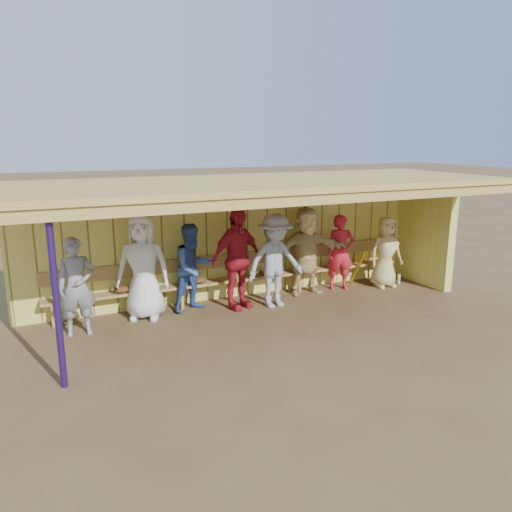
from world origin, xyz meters
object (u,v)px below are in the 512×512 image
Objects in this scene: player_h at (386,252)px; player_c at (193,267)px; player_d at (237,259)px; player_f at (306,251)px; player_a at (77,287)px; player_e at (275,261)px; bench at (240,273)px; player_g at (340,252)px; player_b at (143,267)px.

player_c is at bearing -179.66° from player_h.
player_d is 1.05× the size of player_f.
player_h is (1.85, -0.28, -0.14)m from player_f.
player_e is (3.62, -0.09, 0.09)m from player_a.
player_a is 0.22× the size of bench.
player_f is (2.46, 0.00, 0.09)m from player_c.
player_g is 2.25m from bench.
player_a is 0.85× the size of player_d.
player_e reaches higher than player_h.
player_h is (1.00, -0.28, -0.03)m from player_g.
player_g is (0.85, 0.00, -0.11)m from player_f.
player_b reaches higher than player_g.
player_b is 1.19× the size of player_g.
bench is (1.10, 0.31, -0.31)m from player_c.
player_c is at bearing 158.65° from player_e.
player_f is 0.24× the size of bench.
player_b is 3.41m from player_f.
player_a reaches higher than player_g.
player_f is (1.66, 0.24, -0.05)m from player_d.
player_e is 0.95m from bench.
player_h is at bearing -8.27° from player_f.
player_d is at bearing 158.47° from player_e.
bench is at bearing 173.73° from player_h.
player_a is 2.15m from player_c.
player_e is at bearing -146.12° from player_g.
player_a reaches higher than player_h.
player_c reaches higher than bench.
player_g is (1.81, 0.46, -0.10)m from player_e.
player_g is (2.51, 0.24, -0.16)m from player_d.
player_c is (2.11, 0.37, 0.01)m from player_a.
player_h is (5.26, -0.23, -0.18)m from player_b.
player_g is 1.03× the size of player_h.
player_e is (0.71, -0.22, -0.06)m from player_d.
player_g is 1.04m from player_h.
player_c is 0.85m from player_d.
player_d is at bearing 3.57° from player_a.
player_f reaches higher than player_a.
player_f is at bearing -12.62° from bench.
player_b is at bearing -170.09° from bench.
player_f is at bearing -160.38° from player_g.
player_a is 3.30m from bench.
player_a is at bearing -168.10° from bench.
player_b is (1.17, 0.32, 0.14)m from player_a.
player_e is at bearing -62.05° from bench.
player_c is 1.58m from player_e.
bench is at bearing -1.18° from player_c.
player_b is 0.25× the size of bench.
player_d is at bearing 18.66° from player_b.
player_d reaches higher than player_e.
player_e reaches higher than player_c.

